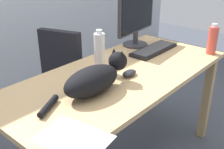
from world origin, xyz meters
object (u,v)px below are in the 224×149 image
at_px(monitor, 136,18).
at_px(water_bottle, 213,40).
at_px(office_chair, 72,85).
at_px(computer_mouse, 129,73).
at_px(spray_bottle, 100,52).
at_px(keyboard, 154,50).
at_px(cat, 95,78).

bearing_deg(monitor, water_bottle, -68.55).
bearing_deg(office_chair, water_bottle, -59.04).
relative_size(monitor, computer_mouse, 4.37).
bearing_deg(spray_bottle, keyboard, -6.68).
height_order(monitor, computer_mouse, monitor).
xyz_separation_m(office_chair, keyboard, (0.33, -0.60, 0.38)).
distance_m(office_chair, cat, 0.95).
bearing_deg(monitor, cat, -158.64).
distance_m(office_chair, monitor, 0.80).
bearing_deg(spray_bottle, cat, -142.01).
xyz_separation_m(office_chair, monitor, (0.36, -0.41, 0.59)).
xyz_separation_m(monitor, cat, (-0.79, -0.31, -0.15)).
xyz_separation_m(monitor, water_bottle, (0.21, -0.54, -0.12)).
bearing_deg(cat, keyboard, 8.63).
bearing_deg(cat, spray_bottle, 37.99).
relative_size(office_chair, keyboard, 2.09).
height_order(monitor, cat, monitor).
bearing_deg(water_bottle, office_chair, 120.96).
bearing_deg(keyboard, computer_mouse, -164.56).
distance_m(water_bottle, spray_bottle, 0.88).
height_order(cat, water_bottle, water_bottle).
xyz_separation_m(office_chair, computer_mouse, (-0.15, -0.73, 0.38)).
relative_size(cat, computer_mouse, 5.59).
bearing_deg(computer_mouse, monitor, 32.92).
distance_m(office_chair, computer_mouse, 0.84).
bearing_deg(keyboard, cat, -171.37).
height_order(office_chair, cat, cat).
bearing_deg(keyboard, monitor, 83.07).
xyz_separation_m(water_bottle, spray_bottle, (-0.77, 0.41, 0.02)).
bearing_deg(cat, monitor, 21.36).
xyz_separation_m(monitor, keyboard, (-0.02, -0.19, -0.21)).
xyz_separation_m(monitor, spray_bottle, (-0.56, -0.13, -0.10)).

